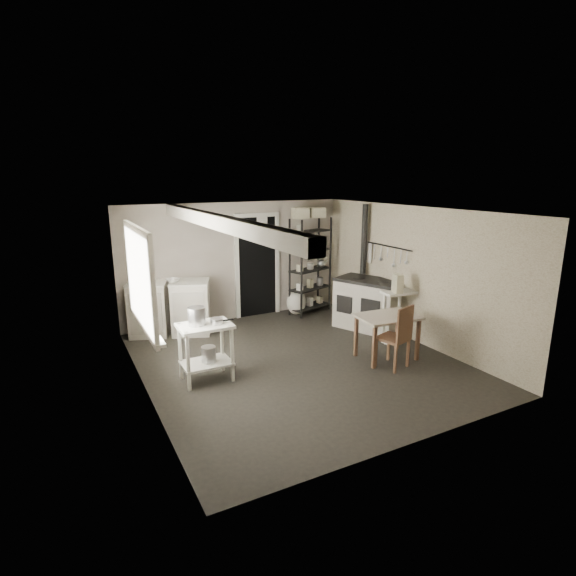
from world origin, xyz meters
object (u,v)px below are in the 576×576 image
stockpot (197,316)px  chair (393,336)px  stove (368,306)px  prep_table (206,353)px  flour_sack (296,303)px  base_cabinets (170,309)px  work_table (387,335)px  shelf_rack (310,268)px

stockpot → chair: stockpot is taller
stockpot → stove: bearing=11.4°
prep_table → flour_sack: 3.36m
base_cabinets → stove: 3.63m
prep_table → work_table: 2.78m
base_cabinets → stove: bearing=-2.4°
base_cabinets → flour_sack: bearing=20.1°
prep_table → shelf_rack: bearing=36.0°
base_cabinets → work_table: bearing=-24.1°
stockpot → stove: (3.45, 0.70, -0.50)m
prep_table → stockpot: stockpot is taller
base_cabinets → shelf_rack: 2.93m
work_table → flour_sack: work_table is taller
base_cabinets → chair: chair is taller
base_cabinets → chair: size_ratio=1.52×
stockpot → prep_table: bearing=-16.2°
prep_table → base_cabinets: 2.17m
work_table → stove: bearing=63.9°
base_cabinets → shelf_rack: bearing=20.1°
flour_sack → work_table: bearing=-87.2°
stove → flour_sack: 1.60m
shelf_rack → stockpot: bearing=-163.5°
prep_table → stove: bearing=12.2°
stove → shelf_rack: bearing=83.6°
prep_table → stove: 3.43m
work_table → flour_sack: (-0.13, 2.67, -0.14)m
prep_table → stove: size_ratio=0.68×
stockpot → flour_sack: stockpot is taller
stove → stockpot: bearing=167.7°
base_cabinets → prep_table: bearing=-69.6°
chair → prep_table: bearing=145.4°
work_table → stockpot: bearing=168.5°
flour_sack → stockpot: bearing=-142.1°
work_table → flour_sack: 2.68m
prep_table → stove: (3.35, 0.72, 0.04)m
shelf_rack → prep_table: bearing=-162.3°
chair → base_cabinets: bearing=113.8°
shelf_rack → flour_sack: size_ratio=3.96×
flour_sack → chair: bearing=-90.2°
shelf_rack → chair: 3.02m
base_cabinets → stockpot: bearing=-72.3°
stockpot → base_cabinets: (0.12, 2.14, -0.48)m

